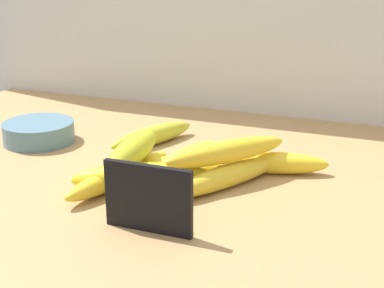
# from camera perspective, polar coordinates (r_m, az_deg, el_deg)

# --- Properties ---
(counter_top) EXTENTS (1.10, 0.76, 0.03)m
(counter_top) POSITION_cam_1_polar(r_m,az_deg,el_deg) (0.83, -4.68, -4.11)
(counter_top) COLOR #A98353
(counter_top) RESTS_ON ground
(chalkboard_sign) EXTENTS (0.11, 0.02, 0.08)m
(chalkboard_sign) POSITION_cam_1_polar(r_m,az_deg,el_deg) (0.65, -4.52, -5.89)
(chalkboard_sign) COLOR black
(chalkboard_sign) RESTS_ON counter_top
(fruit_bowl) EXTENTS (0.12, 0.12, 0.04)m
(fruit_bowl) POSITION_cam_1_polar(r_m,az_deg,el_deg) (1.00, -15.56, 1.20)
(fruit_bowl) COLOR slate
(fruit_bowl) RESTS_ON counter_top
(banana_0) EXTENTS (0.16, 0.07, 0.03)m
(banana_0) POSITION_cam_1_polar(r_m,az_deg,el_deg) (0.83, 8.55, -1.94)
(banana_0) COLOR yellow
(banana_0) RESTS_ON counter_top
(banana_1) EXTENTS (0.19, 0.13, 0.04)m
(banana_1) POSITION_cam_1_polar(r_m,az_deg,el_deg) (0.76, -5.26, -3.46)
(banana_1) COLOR yellow
(banana_1) RESTS_ON counter_top
(banana_2) EXTENTS (0.08, 0.16, 0.04)m
(banana_2) POSITION_cam_1_polar(r_m,az_deg,el_deg) (0.83, -0.20, -1.51)
(banana_2) COLOR #AABA36
(banana_2) RESTS_ON counter_top
(banana_3) EXTENTS (0.19, 0.07, 0.03)m
(banana_3) POSITION_cam_1_polar(r_m,az_deg,el_deg) (0.80, -1.84, -2.47)
(banana_3) COLOR yellow
(banana_3) RESTS_ON counter_top
(banana_4) EXTENTS (0.13, 0.20, 0.03)m
(banana_4) POSITION_cam_1_polar(r_m,az_deg,el_deg) (0.78, 3.65, -3.30)
(banana_4) COLOR gold
(banana_4) RESTS_ON counter_top
(banana_5) EXTENTS (0.10, 0.17, 0.03)m
(banana_5) POSITION_cam_1_polar(r_m,az_deg,el_deg) (0.95, -4.09, 0.90)
(banana_5) COLOR gold
(banana_5) RESTS_ON counter_top
(banana_6) EXTENTS (0.08, 0.21, 0.03)m
(banana_6) POSITION_cam_1_polar(r_m,az_deg,el_deg) (0.79, -7.43, -3.15)
(banana_6) COLOR yellow
(banana_6) RESTS_ON counter_top
(banana_7) EXTENTS (0.15, 0.17, 0.03)m
(banana_7) POSITION_cam_1_polar(r_m,az_deg,el_deg) (0.78, 3.63, -0.77)
(banana_7) COLOR yellow
(banana_7) RESTS_ON banana_4
(banana_8) EXTENTS (0.05, 0.16, 0.04)m
(banana_8) POSITION_cam_1_polar(r_m,az_deg,el_deg) (0.77, -6.47, -0.77)
(banana_8) COLOR gold
(banana_8) RESTS_ON banana_6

